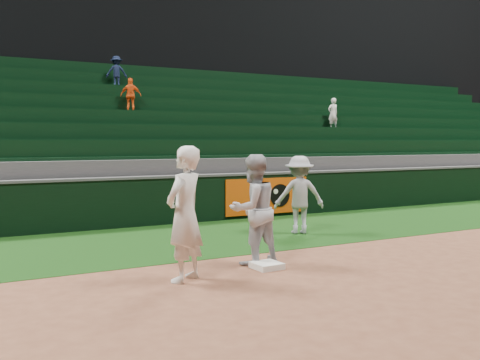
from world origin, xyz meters
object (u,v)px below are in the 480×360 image
at_px(first_base, 267,266).
at_px(first_baseman, 185,214).
at_px(baserunner, 253,209).
at_px(base_coach, 299,195).

relative_size(first_base, first_baseman, 0.22).
relative_size(first_baseman, baserunner, 1.08).
bearing_deg(base_coach, first_base, 68.40).
bearing_deg(first_base, baserunner, 94.20).
xyz_separation_m(first_baseman, baserunner, (1.48, 0.51, -0.08)).
xyz_separation_m(baserunner, base_coach, (2.43, 2.15, -0.05)).
relative_size(first_base, baserunner, 0.23).
bearing_deg(baserunner, base_coach, -146.74).
height_order(first_baseman, baserunner, first_baseman).
bearing_deg(baserunner, first_base, 85.95).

